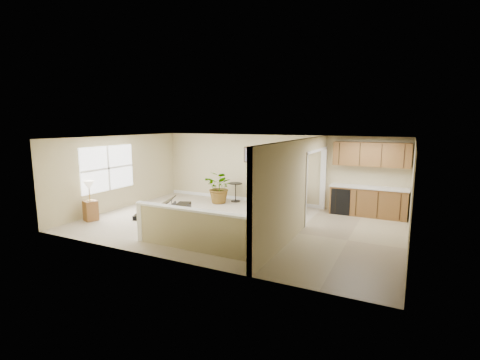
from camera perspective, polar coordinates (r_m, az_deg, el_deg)
The scene contains 20 objects.
floor at distance 10.19m, azimuth -0.60°, elevation -7.30°, with size 9.00×9.00×0.00m, color tan.
back_wall at distance 12.62m, azimuth 5.59°, elevation 1.71°, with size 9.00×0.04×2.50m, color tan.
front_wall at distance 7.41m, azimuth -11.21°, elevation -3.86°, with size 9.00×0.04×2.50m, color tan.
left_wall at distance 12.58m, azimuth -19.20°, elevation 1.20°, with size 0.04×6.00×2.50m, color tan.
right_wall at distance 8.86m, azimuth 26.33°, elevation -2.51°, with size 0.04×6.00×2.50m, color tan.
ceiling at distance 9.78m, azimuth -0.62°, elevation 6.88°, with size 9.00×6.00×0.04m, color silver.
kitchen_vinyl at distance 9.27m, azimuth 17.29°, elevation -9.43°, with size 2.70×6.00×0.01m, color tan.
interior_partition at distance 9.49m, azimuth 9.83°, elevation -1.12°, with size 0.18×5.99×2.50m.
pony_half_wall at distance 8.11m, azimuth -7.58°, elevation -7.97°, with size 3.42×0.22×1.00m.
left_window at distance 12.21m, azimuth -20.86°, elevation 1.82°, with size 0.05×2.15×1.45m, color white.
wall_art_left at distance 12.91m, azimuth 1.62°, elevation 4.15°, with size 0.48×0.04×0.58m.
wall_mirror at distance 12.43m, azimuth 6.87°, elevation 4.12°, with size 0.55×0.04×0.55m.
kitchen_cabinets at distance 11.68m, azimuth 19.86°, elevation -1.32°, with size 2.36×0.65×2.33m.
piano at distance 11.37m, azimuth -12.95°, elevation -3.05°, with size 1.90×1.86×1.26m.
piano_bench at distance 10.77m, azimuth -9.44°, elevation -5.17°, with size 0.37×0.74×0.49m, color black.
loveseat at distance 12.14m, azimuth 5.85°, elevation -2.81°, with size 2.03×1.52×0.98m.
accent_table at distance 12.99m, azimuth -0.74°, elevation -1.60°, with size 0.49×0.49×0.71m.
palm_plant at distance 12.72m, azimuth -3.29°, elevation -1.24°, with size 1.17×1.04×1.19m.
small_plant at distance 11.47m, azimuth 9.34°, elevation -4.27°, with size 0.39×0.39×0.57m.
lamp_stand at distance 11.41m, azimuth -23.37°, elevation -3.61°, with size 0.45×0.45×1.21m.
Camera 1 is at (4.43, -8.70, 2.93)m, focal length 26.00 mm.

